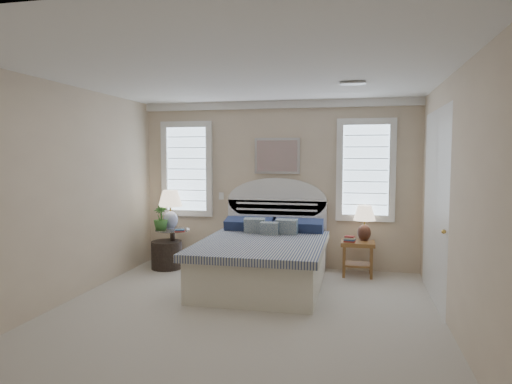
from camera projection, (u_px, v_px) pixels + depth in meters
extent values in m
cube|color=#B5A99A|center=(239.00, 318.00, 5.11)|extent=(4.50, 5.00, 0.01)
cube|color=white|center=(238.00, 74.00, 4.90)|extent=(4.50, 5.00, 0.01)
cube|color=#C7B195|center=(277.00, 185.00, 7.44)|extent=(4.50, 0.02, 2.70)
cube|color=#C7B195|center=(58.00, 195.00, 5.49)|extent=(0.02, 5.00, 2.70)
cube|color=#C7B195|center=(458.00, 203.00, 4.52)|extent=(0.02, 5.00, 2.70)
cube|color=white|center=(277.00, 105.00, 7.30)|extent=(4.50, 0.08, 0.12)
cube|color=#B2B2B2|center=(353.00, 84.00, 5.42)|extent=(0.30, 0.20, 0.02)
cube|color=white|center=(221.00, 196.00, 7.65)|extent=(0.08, 0.01, 0.12)
cube|color=silver|center=(187.00, 169.00, 7.74)|extent=(0.90, 0.06, 1.60)
cube|color=silver|center=(366.00, 170.00, 7.10)|extent=(0.90, 0.06, 1.60)
cube|color=silver|center=(277.00, 156.00, 7.36)|extent=(0.74, 0.04, 0.58)
cube|color=silver|center=(435.00, 206.00, 5.71)|extent=(0.02, 1.80, 2.40)
cube|color=beige|center=(263.00, 266.00, 6.39)|extent=(1.60, 2.10, 0.55)
cube|color=navy|center=(262.00, 245.00, 6.31)|extent=(1.72, 2.15, 0.10)
cube|color=silver|center=(276.00, 234.00, 7.45)|extent=(1.62, 0.08, 1.10)
cube|color=navy|center=(249.00, 225.00, 7.24)|extent=(0.75, 0.31, 0.23)
cube|color=navy|center=(299.00, 226.00, 7.07)|extent=(0.75, 0.31, 0.23)
cube|color=#2F4C6B|center=(255.00, 228.00, 6.99)|extent=(0.33, 0.20, 0.34)
cube|color=#2F4C6B|center=(287.00, 230.00, 6.88)|extent=(0.33, 0.20, 0.34)
cube|color=#2F4C6B|center=(270.00, 231.00, 6.84)|extent=(0.28, 0.14, 0.29)
cylinder|color=black|center=(173.00, 266.00, 7.46)|extent=(0.32, 0.32, 0.03)
cylinder|color=black|center=(173.00, 249.00, 7.44)|extent=(0.08, 0.08, 0.60)
cylinder|color=silver|center=(173.00, 230.00, 7.42)|extent=(0.56, 0.56, 0.02)
cube|color=brown|center=(358.00, 243.00, 6.89)|extent=(0.50, 0.40, 0.06)
cube|color=brown|center=(357.00, 264.00, 6.91)|extent=(0.44, 0.34, 0.03)
cube|color=brown|center=(344.00, 262.00, 6.81)|extent=(0.04, 0.04, 0.47)
cube|color=brown|center=(344.00, 258.00, 7.10)|extent=(0.04, 0.04, 0.47)
cube|color=brown|center=(371.00, 264.00, 6.72)|extent=(0.04, 0.04, 0.47)
cube|color=brown|center=(371.00, 259.00, 7.01)|extent=(0.04, 0.04, 0.47)
cylinder|color=black|center=(167.00, 255.00, 7.38)|extent=(0.64, 0.64, 0.45)
cylinder|color=white|center=(171.00, 228.00, 7.48)|extent=(0.17, 0.17, 0.03)
ellipsoid|color=white|center=(171.00, 220.00, 7.47)|extent=(0.31, 0.31, 0.30)
cylinder|color=gold|center=(170.00, 209.00, 7.46)|extent=(0.04, 0.04, 0.11)
cylinder|color=black|center=(364.00, 240.00, 6.97)|extent=(0.12, 0.12, 0.03)
ellipsoid|color=black|center=(364.00, 233.00, 6.96)|extent=(0.22, 0.22, 0.25)
cylinder|color=gold|center=(364.00, 223.00, 6.95)|extent=(0.03, 0.03, 0.09)
imported|color=#28662F|center=(161.00, 218.00, 7.31)|extent=(0.25, 0.25, 0.40)
cube|color=maroon|center=(180.00, 231.00, 7.15)|extent=(0.18, 0.15, 0.02)
cube|color=#284F78|center=(180.00, 230.00, 7.15)|extent=(0.17, 0.14, 0.02)
cube|color=maroon|center=(350.00, 241.00, 6.84)|extent=(0.19, 0.15, 0.02)
cube|color=#284F78|center=(350.00, 240.00, 6.84)|extent=(0.18, 0.15, 0.02)
cube|color=beige|center=(350.00, 238.00, 6.84)|extent=(0.17, 0.14, 0.02)
cube|color=maroon|center=(350.00, 237.00, 6.84)|extent=(0.16, 0.13, 0.02)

